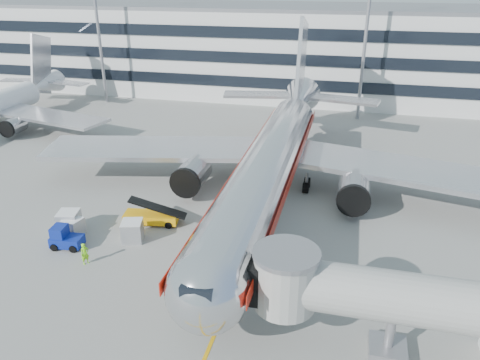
% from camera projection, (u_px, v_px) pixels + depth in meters
% --- Properties ---
extents(ground, '(180.00, 180.00, 0.00)m').
position_uv_depth(ground, '(246.00, 258.00, 37.43)').
color(ground, gray).
rests_on(ground, ground).
extents(lead_in_line, '(0.25, 70.00, 0.01)m').
position_uv_depth(lead_in_line, '(269.00, 203.00, 46.30)').
color(lead_in_line, '#E6A40C').
rests_on(lead_in_line, ground).
extents(main_jet, '(50.95, 48.70, 16.06)m').
position_uv_depth(main_jet, '(274.00, 157.00, 46.10)').
color(main_jet, silver).
rests_on(main_jet, ground).
extents(jet_bridge, '(17.80, 4.50, 7.00)m').
position_uv_depth(jet_bridge, '(427.00, 306.00, 26.10)').
color(jet_bridge, silver).
rests_on(jet_bridge, ground).
extents(terminal, '(150.00, 24.25, 15.60)m').
position_uv_depth(terminal, '(318.00, 51.00, 85.66)').
color(terminal, silver).
rests_on(terminal, ground).
extents(light_mast_west, '(2.40, 1.20, 25.45)m').
position_uv_depth(light_mast_west, '(96.00, 13.00, 76.25)').
color(light_mast_west, gray).
rests_on(light_mast_west, ground).
extents(light_mast_centre, '(2.40, 1.20, 25.45)m').
position_uv_depth(light_mast_centre, '(368.00, 18.00, 66.89)').
color(light_mast_centre, gray).
rests_on(light_mast_centre, ground).
extents(belt_loader, '(5.23, 2.49, 2.45)m').
position_uv_depth(belt_loader, '(151.00, 216.00, 42.35)').
color(belt_loader, '#EEA40A').
rests_on(belt_loader, ground).
extents(baggage_tug, '(2.68, 1.85, 1.91)m').
position_uv_depth(baggage_tug, '(65.00, 238.00, 38.62)').
color(baggage_tug, navy).
rests_on(baggage_tug, ground).
extents(cargo_container_left, '(2.08, 2.08, 1.85)m').
position_uv_depth(cargo_container_left, '(69.00, 221.00, 41.05)').
color(cargo_container_left, '#ADAFB4').
rests_on(cargo_container_left, ground).
extents(cargo_container_right, '(1.72, 1.72, 1.54)m').
position_uv_depth(cargo_container_right, '(74.00, 227.00, 40.45)').
color(cargo_container_right, '#ADAFB4').
rests_on(cargo_container_right, ground).
extents(cargo_container_front, '(2.08, 2.08, 1.79)m').
position_uv_depth(cargo_container_front, '(132.00, 231.00, 39.56)').
color(cargo_container_front, '#ADAFB4').
rests_on(cargo_container_front, ground).
extents(ramp_worker, '(0.72, 0.78, 1.79)m').
position_uv_depth(ramp_worker, '(85.00, 254.00, 36.37)').
color(ramp_worker, '#88F019').
rests_on(ramp_worker, ground).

